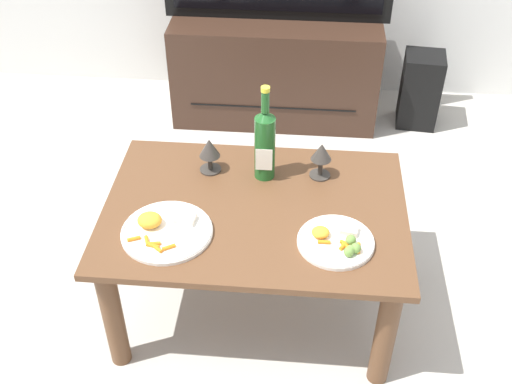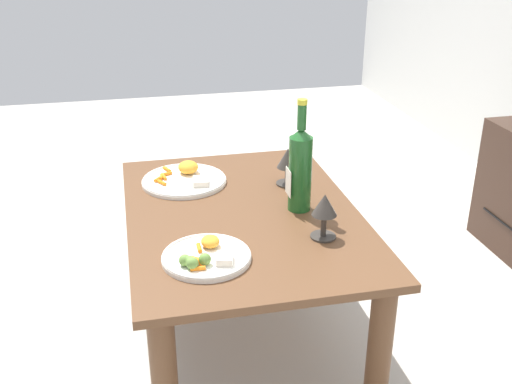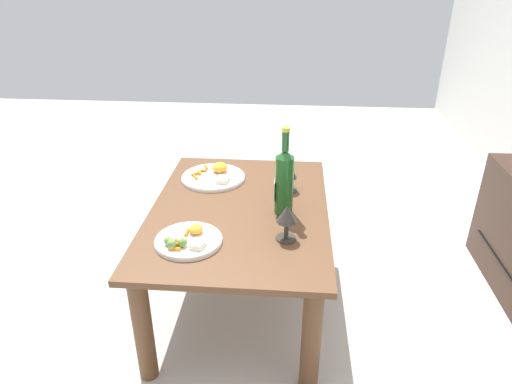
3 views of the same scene
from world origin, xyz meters
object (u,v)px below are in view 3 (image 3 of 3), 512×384
(dining_table, at_px, (240,227))
(dinner_plate_right, at_px, (188,240))
(dinner_plate_left, at_px, (214,176))
(wine_bottle, at_px, (284,180))
(goblet_right, at_px, (287,217))
(goblet_left, at_px, (289,172))

(dining_table, bearing_deg, dinner_plate_right, -29.63)
(dinner_plate_left, bearing_deg, wine_bottle, 48.35)
(wine_bottle, xyz_separation_m, goblet_right, (0.20, 0.02, -0.05))
(wine_bottle, distance_m, dinner_plate_left, 0.46)
(wine_bottle, xyz_separation_m, goblet_left, (-0.20, 0.02, -0.06))
(dining_table, xyz_separation_m, dinner_plate_right, (0.27, -0.16, 0.10))
(wine_bottle, relative_size, dinner_plate_left, 1.22)
(goblet_right, height_order, dinner_plate_left, goblet_right)
(wine_bottle, xyz_separation_m, dinner_plate_right, (0.25, -0.34, -0.13))
(goblet_right, bearing_deg, goblet_left, 180.00)
(dinner_plate_left, distance_m, dinner_plate_right, 0.55)
(dinner_plate_right, bearing_deg, dinner_plate_left, 179.49)
(goblet_left, bearing_deg, dinner_plate_left, -105.53)
(dinner_plate_right, bearing_deg, wine_bottle, 127.06)
(wine_bottle, xyz_separation_m, dinner_plate_left, (-0.30, -0.33, -0.13))
(wine_bottle, bearing_deg, dinner_plate_right, -52.94)
(dinner_plate_left, relative_size, dinner_plate_right, 1.21)
(dining_table, distance_m, dinner_plate_left, 0.33)
(goblet_left, bearing_deg, goblet_right, 0.00)
(wine_bottle, height_order, goblet_left, wine_bottle)
(goblet_left, relative_size, goblet_right, 0.97)
(goblet_left, distance_m, goblet_right, 0.40)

